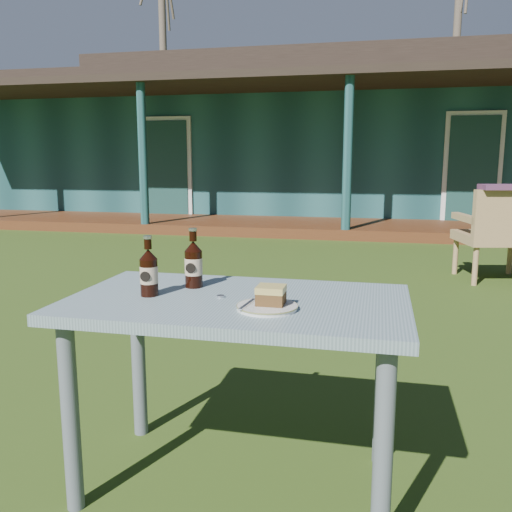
% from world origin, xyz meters
% --- Properties ---
extents(ground, '(80.00, 80.00, 0.00)m').
position_xyz_m(ground, '(0.00, 0.00, 0.00)').
color(ground, '#334916').
extents(pavilion, '(15.80, 8.30, 3.45)m').
position_xyz_m(pavilion, '(-0.00, 9.39, 1.61)').
color(pavilion, '#1C4849').
rests_on(pavilion, ground).
extents(tree_left, '(0.28, 0.28, 10.50)m').
position_xyz_m(tree_left, '(-8.00, 17.50, 5.25)').
color(tree_left, brown).
rests_on(tree_left, ground).
extents(tree_mid, '(0.28, 0.28, 9.50)m').
position_xyz_m(tree_mid, '(3.00, 18.50, 4.75)').
color(tree_mid, brown).
rests_on(tree_mid, ground).
extents(cafe_table, '(1.20, 0.70, 0.72)m').
position_xyz_m(cafe_table, '(0.00, -1.60, 0.62)').
color(cafe_table, gray).
rests_on(cafe_table, ground).
extents(plate, '(0.20, 0.20, 0.01)m').
position_xyz_m(plate, '(0.13, -1.72, 0.73)').
color(plate, silver).
rests_on(plate, cafe_table).
extents(cake_slice, '(0.09, 0.09, 0.06)m').
position_xyz_m(cake_slice, '(0.14, -1.70, 0.77)').
color(cake_slice, '#4E3319').
rests_on(cake_slice, plate).
extents(fork, '(0.03, 0.14, 0.00)m').
position_xyz_m(fork, '(0.07, -1.73, 0.74)').
color(fork, silver).
rests_on(fork, plate).
extents(cola_bottle_near, '(0.07, 0.07, 0.23)m').
position_xyz_m(cola_bottle_near, '(-0.21, -1.47, 0.81)').
color(cola_bottle_near, black).
rests_on(cola_bottle_near, cafe_table).
extents(cola_bottle_far, '(0.06, 0.07, 0.22)m').
position_xyz_m(cola_bottle_far, '(-0.32, -1.63, 0.81)').
color(cola_bottle_far, black).
rests_on(cola_bottle_far, cafe_table).
extents(bottle_cap, '(0.03, 0.03, 0.01)m').
position_xyz_m(bottle_cap, '(-0.06, -1.60, 0.72)').
color(bottle_cap, silver).
rests_on(bottle_cap, cafe_table).
extents(armchair_left, '(0.81, 0.77, 0.92)m').
position_xyz_m(armchair_left, '(1.65, 2.29, 0.52)').
color(armchair_left, '#A58252').
rests_on(armchair_left, ground).
extents(floral_throw, '(0.61, 0.33, 0.05)m').
position_xyz_m(floral_throw, '(1.69, 2.11, 0.95)').
color(floral_throw, '#572D4C').
rests_on(floral_throw, armchair_left).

